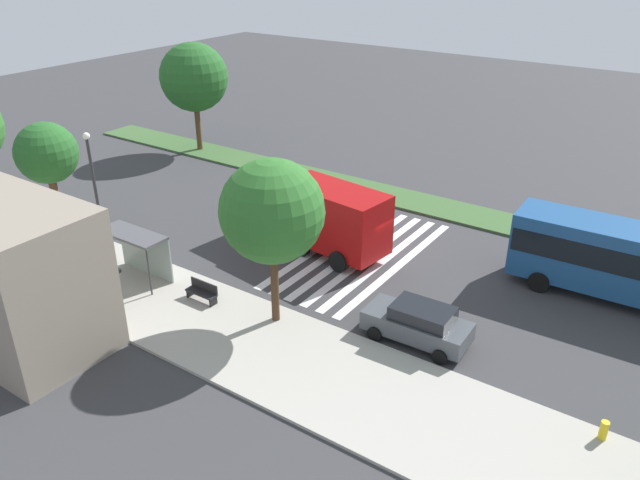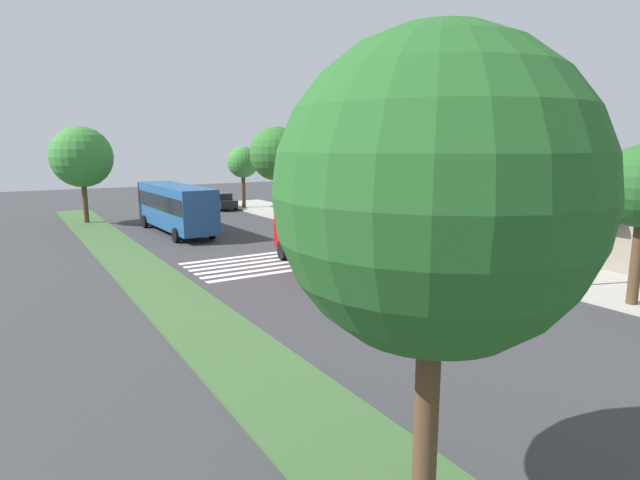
% 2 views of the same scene
% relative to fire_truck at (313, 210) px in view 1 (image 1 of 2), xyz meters
% --- Properties ---
extents(ground_plane, '(120.00, 120.00, 0.00)m').
position_rel_fire_truck_xyz_m(ground_plane, '(-3.41, -0.49, -2.10)').
color(ground_plane, '#38383A').
extents(sidewalk, '(60.00, 5.69, 0.14)m').
position_rel_fire_truck_xyz_m(sidewalk, '(-3.41, 8.89, -2.03)').
color(sidewalk, '#ADA89E').
rests_on(sidewalk, ground_plane).
extents(median_strip, '(60.00, 3.00, 0.14)m').
position_rel_fire_truck_xyz_m(median_strip, '(-3.41, -8.52, -2.03)').
color(median_strip, '#3D6033').
rests_on(median_strip, ground_plane).
extents(crosswalk, '(4.95, 11.76, 0.01)m').
position_rel_fire_truck_xyz_m(crosswalk, '(-2.72, -0.49, -2.09)').
color(crosswalk, silver).
rests_on(crosswalk, ground_plane).
extents(fire_truck, '(8.66, 3.71, 3.74)m').
position_rel_fire_truck_xyz_m(fire_truck, '(0.00, 0.00, 0.00)').
color(fire_truck, '#A50C0C').
rests_on(fire_truck, ground_plane).
extents(parked_car_mid, '(4.45, 2.13, 1.70)m').
position_rel_fire_truck_xyz_m(parked_car_mid, '(-8.67, 4.85, -1.22)').
color(parked_car_mid, '#474C51').
rests_on(parked_car_mid, ground_plane).
extents(transit_bus, '(11.12, 3.12, 3.58)m').
position_rel_fire_truck_xyz_m(transit_bus, '(-15.42, -3.43, 0.02)').
color(transit_bus, navy).
rests_on(transit_bus, ground_plane).
extents(bus_stop_shelter, '(3.50, 1.40, 2.46)m').
position_rel_fire_truck_xyz_m(bus_stop_shelter, '(4.83, 7.71, -0.21)').
color(bus_stop_shelter, '#4C4C51').
rests_on(bus_stop_shelter, sidewalk).
extents(bench_near_shelter, '(1.60, 0.50, 0.90)m').
position_rel_fire_truck_xyz_m(bench_near_shelter, '(0.83, 7.68, -1.51)').
color(bench_near_shelter, black).
rests_on(bench_near_shelter, sidewalk).
extents(street_lamp, '(0.36, 0.36, 6.29)m').
position_rel_fire_truck_xyz_m(street_lamp, '(9.10, 6.65, 1.75)').
color(street_lamp, '#2D2D30').
rests_on(street_lamp, sidewalk).
extents(storefront_building, '(9.15, 5.38, 6.10)m').
position_rel_fire_truck_xyz_m(storefront_building, '(5.66, 14.02, 0.95)').
color(storefront_building, gray).
rests_on(storefront_building, ground_plane).
extents(sidewalk_tree_center, '(4.32, 4.32, 7.32)m').
position_rel_fire_truck_xyz_m(sidewalk_tree_center, '(-2.94, 7.05, 3.18)').
color(sidewalk_tree_center, '#47301E').
rests_on(sidewalk_tree_center, sidewalk).
extents(sidewalk_tree_east, '(3.27, 3.27, 6.40)m').
position_rel_fire_truck_xyz_m(sidewalk_tree_east, '(12.23, 7.05, 2.75)').
color(sidewalk_tree_east, '#513823').
rests_on(sidewalk_tree_east, sidewalk).
extents(median_tree_west, '(5.08, 5.08, 8.09)m').
position_rel_fire_truck_xyz_m(median_tree_west, '(16.76, -8.52, 3.58)').
color(median_tree_west, '#513823').
rests_on(median_tree_west, median_strip).
extents(fire_hydrant, '(0.28, 0.28, 0.70)m').
position_rel_fire_truck_xyz_m(fire_hydrant, '(-16.36, 6.55, -1.61)').
color(fire_hydrant, gold).
rests_on(fire_hydrant, sidewalk).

